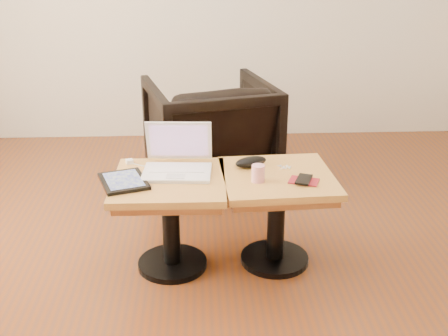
{
  "coord_description": "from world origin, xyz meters",
  "views": [
    {
      "loc": [
        -0.16,
        -2.4,
        1.59
      ],
      "look_at": [
        -0.04,
        0.14,
        0.55
      ],
      "focal_mm": 45.0,
      "sensor_mm": 36.0,
      "label": 1
    }
  ],
  "objects_px": {
    "side_table_left": "(170,201)",
    "side_table_right": "(277,197)",
    "laptop": "(178,162)",
    "striped_cup": "(258,173)",
    "armchair": "(210,133)"
  },
  "relations": [
    {
      "from": "side_table_left",
      "to": "side_table_right",
      "type": "height_order",
      "value": "same"
    },
    {
      "from": "laptop",
      "to": "side_table_left",
      "type": "bearing_deg",
      "value": -108.86
    },
    {
      "from": "side_table_right",
      "to": "striped_cup",
      "type": "distance_m",
      "value": 0.21
    },
    {
      "from": "laptop",
      "to": "armchair",
      "type": "bearing_deg",
      "value": 82.89
    },
    {
      "from": "side_table_left",
      "to": "armchair",
      "type": "height_order",
      "value": "armchair"
    },
    {
      "from": "side_table_right",
      "to": "side_table_left",
      "type": "bearing_deg",
      "value": 179.17
    },
    {
      "from": "side_table_left",
      "to": "armchair",
      "type": "xyz_separation_m",
      "value": [
        0.23,
        1.07,
        -0.01
      ]
    },
    {
      "from": "armchair",
      "to": "side_table_left",
      "type": "bearing_deg",
      "value": 63.72
    },
    {
      "from": "side_table_right",
      "to": "laptop",
      "type": "bearing_deg",
      "value": 168.3
    },
    {
      "from": "armchair",
      "to": "side_table_right",
      "type": "bearing_deg",
      "value": 92.27
    },
    {
      "from": "laptop",
      "to": "striped_cup",
      "type": "bearing_deg",
      "value": -17.52
    },
    {
      "from": "laptop",
      "to": "armchair",
      "type": "xyz_separation_m",
      "value": [
        0.19,
        0.98,
        -0.18
      ]
    },
    {
      "from": "laptop",
      "to": "striped_cup",
      "type": "xyz_separation_m",
      "value": [
        0.39,
        -0.15,
        -0.01
      ]
    },
    {
      "from": "side_table_right",
      "to": "armchair",
      "type": "bearing_deg",
      "value": 103.4
    },
    {
      "from": "armchair",
      "to": "laptop",
      "type": "bearing_deg",
      "value": 64.83
    }
  ]
}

